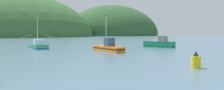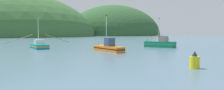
% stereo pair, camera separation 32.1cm
% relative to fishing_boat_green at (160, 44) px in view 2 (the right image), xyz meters
% --- Properties ---
extents(hill_far_left, '(115.07, 92.06, 74.80)m').
position_rel_fishing_boat_green_xyz_m(hill_far_left, '(-4.02, 216.73, -0.89)').
color(hill_far_left, '#2D562D').
rests_on(hill_far_left, ground).
extents(fishing_boat_green, '(7.56, 10.04, 6.72)m').
position_rel_fishing_boat_green_xyz_m(fishing_boat_green, '(0.00, 0.00, 0.00)').
color(fishing_boat_green, '#197A47').
rests_on(fishing_boat_green, ground).
extents(fishing_boat_teal, '(11.56, 7.35, 6.51)m').
position_rel_fishing_boat_green_xyz_m(fishing_boat_teal, '(-26.69, -2.75, -0.28)').
color(fishing_boat_teal, '#147F84').
rests_on(fishing_boat_teal, ground).
extents(fishing_boat_orange, '(5.63, 8.01, 6.54)m').
position_rel_fishing_boat_green_xyz_m(fishing_boat_orange, '(-11.99, -10.37, -0.18)').
color(fishing_boat_orange, orange).
rests_on(fishing_boat_orange, ground).
extents(channel_buoy, '(0.90, 0.90, 1.63)m').
position_rel_fishing_boat_green_xyz_m(channel_buoy, '(-4.11, -29.02, -0.21)').
color(channel_buoy, yellow).
rests_on(channel_buoy, ground).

